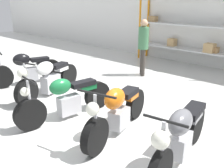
{
  "coord_description": "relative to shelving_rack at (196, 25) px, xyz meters",
  "views": [
    {
      "loc": [
        3.26,
        -3.1,
        2.35
      ],
      "look_at": [
        0.0,
        0.4,
        0.7
      ],
      "focal_mm": 40.0,
      "sensor_mm": 36.0,
      "label": 1
    }
  ],
  "objects": [
    {
      "name": "motorcycle_grey",
      "position": [
        2.46,
        -5.48,
        -0.97
      ],
      "size": [
        0.62,
        2.14,
        1.03
      ],
      "rotation": [
        0.0,
        0.0,
        -1.42
      ],
      "color": "black",
      "rests_on": "ground_plane"
    },
    {
      "name": "motorcycle_black",
      "position": [
        -2.54,
        -5.11,
        -1.02
      ],
      "size": [
        0.9,
        1.98,
        1.02
      ],
      "rotation": [
        0.0,
        0.0,
        -1.86
      ],
      "color": "black",
      "rests_on": "ground_plane"
    },
    {
      "name": "motorcycle_orange",
      "position": [
        1.19,
        -5.43,
        -1.01
      ],
      "size": [
        0.8,
        2.07,
        1.02
      ],
      "rotation": [
        0.0,
        0.0,
        -1.34
      ],
      "color": "black",
      "rests_on": "ground_plane"
    },
    {
      "name": "motorcycle_white",
      "position": [
        -1.36,
        -5.18,
        -1.02
      ],
      "size": [
        0.82,
        2.13,
        1.01
      ],
      "rotation": [
        0.0,
        0.0,
        -1.31
      ],
      "color": "black",
      "rests_on": "ground_plane"
    },
    {
      "name": "shelving_rack",
      "position": [
        0.0,
        0.0,
        0.0
      ],
      "size": [
        4.54,
        0.63,
        2.84
      ],
      "color": "orange",
      "rests_on": "ground_plane"
    },
    {
      "name": "ground_plane",
      "position": [
        0.61,
        -5.35,
        -1.47
      ],
      "size": [
        30.0,
        30.0,
        0.0
      ],
      "primitive_type": "plane",
      "color": "silver"
    },
    {
      "name": "back_wall",
      "position": [
        0.61,
        0.36,
        0.33
      ],
      "size": [
        30.0,
        0.08,
        3.6
      ],
      "color": "white",
      "rests_on": "ground_plane"
    },
    {
      "name": "person_browsing",
      "position": [
        -0.66,
        -2.16,
        -0.43
      ],
      "size": [
        0.45,
        0.45,
        1.75
      ],
      "rotation": [
        0.0,
        0.0,
        3.93
      ],
      "color": "#38332D",
      "rests_on": "ground_plane"
    },
    {
      "name": "motorcycle_green",
      "position": [
        0.02,
        -5.66,
        -1.04
      ],
      "size": [
        0.61,
        2.16,
        0.99
      ],
      "rotation": [
        0.0,
        0.0,
        -1.7
      ],
      "color": "black",
      "rests_on": "ground_plane"
    }
  ]
}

